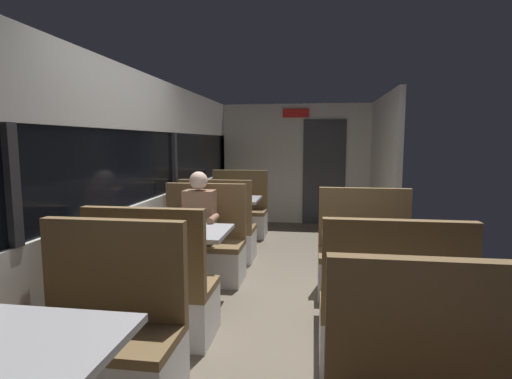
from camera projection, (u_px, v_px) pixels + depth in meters
The scene contains 17 objects.
ground_plane at pixel (273, 314), 3.70m from camera, with size 3.30×9.20×0.02m, color #665B4C.
carriage_window_panel_left at pixel (122, 192), 3.78m from camera, with size 0.09×8.48×2.30m.
carriage_end_bulkhead at pixel (298, 165), 7.68m from camera, with size 2.90×0.11×2.30m.
carriage_aisle_panel_right at pixel (383, 169), 6.30m from camera, with size 0.08×2.40×2.30m, color beige.
dining_table_near_window at pixel (15, 364), 1.70m from camera, with size 0.90×0.70×0.74m.
bench_near_window_facing_entry at pixel (104, 349), 2.42m from camera, with size 0.95×0.50×1.10m.
dining_table_mid_window at pixel (182, 240), 3.84m from camera, with size 0.90×0.70×0.74m.
bench_mid_window_facing_end at pixel (154, 299), 3.19m from camera, with size 0.95×0.50×1.10m.
bench_mid_window_facing_entry at pixel (203, 252), 4.57m from camera, with size 0.95×0.50×1.10m.
dining_table_far_window at pixel (229, 205), 5.98m from camera, with size 0.90×0.70×0.74m.
bench_far_window_facing_end at pixel (219, 236), 5.34m from camera, with size 0.95×0.50×1.10m.
bench_far_window_facing_entry at pixel (238, 216), 6.71m from camera, with size 0.95×0.50×1.10m.
dining_table_rear_aisle at pixel (376, 253), 3.39m from camera, with size 0.90×0.70×0.74m.
bench_rear_aisle_facing_end at pixel (390, 325), 2.74m from camera, with size 0.95×0.50×1.10m.
bench_rear_aisle_facing_entry at pixel (365, 264), 4.11m from camera, with size 0.95×0.50×1.10m.
seated_passenger at pixel (200, 235), 4.47m from camera, with size 0.47×0.55×1.26m.
coffee_cup_primary at pixel (160, 228), 3.69m from camera, with size 0.07×0.07×0.09m.
Camera 1 is at (0.36, -3.52, 1.59)m, focal length 27.86 mm.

